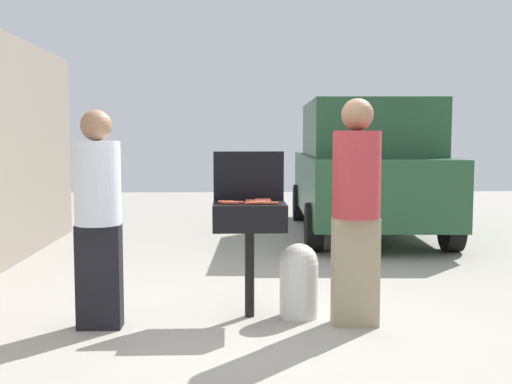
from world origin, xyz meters
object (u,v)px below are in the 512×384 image
object	(u,v)px
hot_dog_4	(263,200)
hot_dog_8	(270,203)
propane_tank	(299,279)
hot_dog_6	(257,202)
parked_minivan	(365,168)
hot_dog_1	(253,203)
hot_dog_2	(236,203)
person_right	(356,203)
hot_dog_7	(254,201)
bbq_grill	(249,221)
hot_dog_5	(230,203)
hot_dog_3	(263,202)
hot_dog_0	(226,202)
person_left	(98,211)

from	to	relation	value
hot_dog_4	hot_dog_8	distance (m)	0.25
hot_dog_4	propane_tank	bearing A→B (deg)	-25.82
hot_dog_6	parked_minivan	size ratio (longest dim) A/B	0.03
hot_dog_1	hot_dog_4	world-z (taller)	same
hot_dog_2	person_right	size ratio (longest dim) A/B	0.07
hot_dog_6	hot_dog_8	world-z (taller)	same
hot_dog_6	person_right	xyz separation A→B (m)	(0.77, -0.19, 0.01)
hot_dog_7	parked_minivan	bearing A→B (deg)	66.68
hot_dog_4	hot_dog_8	world-z (taller)	same
hot_dog_8	bbq_grill	bearing A→B (deg)	141.35
parked_minivan	hot_dog_6	bearing A→B (deg)	70.37
hot_dog_4	parked_minivan	size ratio (longest dim) A/B	0.03
hot_dog_5	hot_dog_3	bearing A→B (deg)	18.61
hot_dog_0	person_right	xyz separation A→B (m)	(1.03, -0.24, 0.01)
propane_tank	person_left	xyz separation A→B (m)	(-1.59, -0.23, 0.60)
hot_dog_4	propane_tank	size ratio (longest dim) A/B	0.21
hot_dog_4	person_left	world-z (taller)	person_left
hot_dog_0	hot_dog_8	distance (m)	0.37
hot_dog_2	hot_dog_4	distance (m)	0.30
hot_dog_2	hot_dog_8	distance (m)	0.28
hot_dog_3	hot_dog_5	world-z (taller)	same
hot_dog_0	person_left	distance (m)	1.02
hot_dog_0	hot_dog_4	xyz separation A→B (m)	(0.31, 0.14, 0.00)
hot_dog_0	hot_dog_4	size ratio (longest dim) A/B	1.00
hot_dog_3	hot_dog_7	size ratio (longest dim) A/B	1.00
hot_dog_2	hot_dog_7	distance (m)	0.18
hot_dog_3	hot_dog_0	bearing A→B (deg)	-178.50
propane_tank	person_right	distance (m)	0.81
hot_dog_7	hot_dog_8	size ratio (longest dim) A/B	1.00
person_left	person_right	xyz separation A→B (m)	(2.01, -0.00, 0.05)
hot_dog_2	person_left	xyz separation A→B (m)	(-1.07, -0.19, -0.04)
hot_dog_3	hot_dog_2	bearing A→B (deg)	-165.15
hot_dog_3	hot_dog_6	xyz separation A→B (m)	(-0.05, -0.06, 0.00)
hot_dog_0	hot_dog_4	world-z (taller)	same
hot_dog_2	hot_dog_6	bearing A→B (deg)	-1.02
hot_dog_0	hot_dog_1	size ratio (longest dim) A/B	1.00
bbq_grill	person_left	xyz separation A→B (m)	(-1.18, -0.26, 0.12)
bbq_grill	hot_dog_7	world-z (taller)	hot_dog_7
hot_dog_2	hot_dog_3	bearing A→B (deg)	14.85
propane_tank	hot_dog_3	bearing A→B (deg)	177.16
hot_dog_7	propane_tank	distance (m)	0.75
hot_dog_7	person_left	size ratio (longest dim) A/B	0.08
hot_dog_3	person_right	distance (m)	0.76
parked_minivan	hot_dog_0	bearing A→B (deg)	67.36
hot_dog_7	person_right	world-z (taller)	person_right
hot_dog_0	hot_dog_1	bearing A→B (deg)	-27.28
hot_dog_2	hot_dog_8	size ratio (longest dim) A/B	1.00
propane_tank	hot_dog_8	bearing A→B (deg)	-157.33
parked_minivan	hot_dog_3	bearing A→B (deg)	70.65
hot_dog_6	propane_tank	xyz separation A→B (m)	(0.35, 0.05, -0.64)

